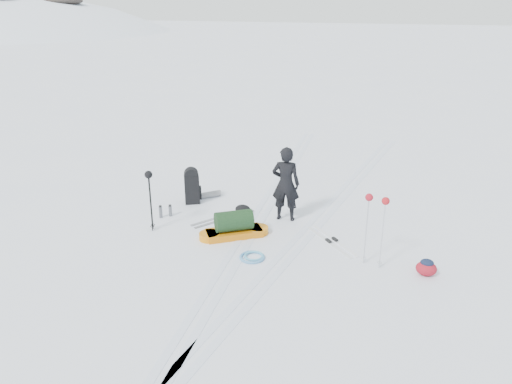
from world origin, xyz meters
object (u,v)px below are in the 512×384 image
expedition_rucksack (194,186)px  ski_poles_black (149,182)px  pulk_sled (234,227)px  skier (286,184)px

expedition_rucksack → ski_poles_black: ski_poles_black is taller
pulk_sled → expedition_rucksack: expedition_rucksack is taller
pulk_sled → skier: bearing=22.3°
skier → pulk_sled: (-0.81, -1.22, -0.65)m
skier → ski_poles_black: skier is taller
skier → ski_poles_black: size_ratio=1.26×
pulk_sled → expedition_rucksack: 2.22m
pulk_sled → ski_poles_black: (-1.83, -0.26, 0.91)m
expedition_rucksack → ski_poles_black: (-0.21, -1.76, 0.71)m
expedition_rucksack → ski_poles_black: 1.91m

